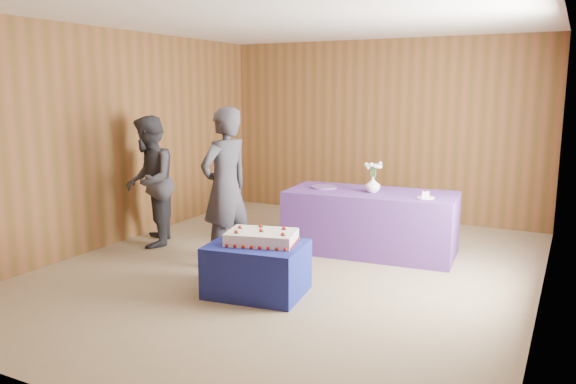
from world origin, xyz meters
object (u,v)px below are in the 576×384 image
Objects in this scene: sheet_cake at (262,237)px; guest_right at (149,182)px; serving_table at (370,222)px; vase at (373,185)px; guest_left at (225,188)px; cake_table at (257,269)px.

sheet_cake is 0.47× the size of guest_right.
guest_right is at bearing 143.81° from sheet_cake.
sheet_cake is at bearing -109.56° from serving_table.
vase reaches higher than sheet_cake.
guest_left is at bearing 129.38° from sheet_cake.
guest_right is (-2.58, -0.98, 0.45)m from serving_table.
cake_table is 1.17m from guest_left.
guest_left is 1.33m from guest_right.
cake_table is 0.51× the size of guest_left.
serving_table is 0.47m from vase.
guest_right is (-2.10, 0.83, 0.26)m from sheet_cake.
guest_left is at bearing 45.78° from guest_right.
guest_left is (-0.80, 0.58, 0.33)m from sheet_cake.
sheet_cake is (0.03, 0.04, 0.31)m from cake_table.
vase reaches higher than cake_table.
cake_table is 2.32m from guest_right.
guest_left is (-1.27, -1.23, 0.51)m from serving_table.
serving_table is (0.51, 1.85, 0.12)m from cake_table.
guest_right is at bearing 149.31° from cake_table.
serving_table is 2.61× the size of sheet_cake.
sheet_cake is at bearing 68.40° from guest_left.
serving_table is 2.79m from guest_right.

